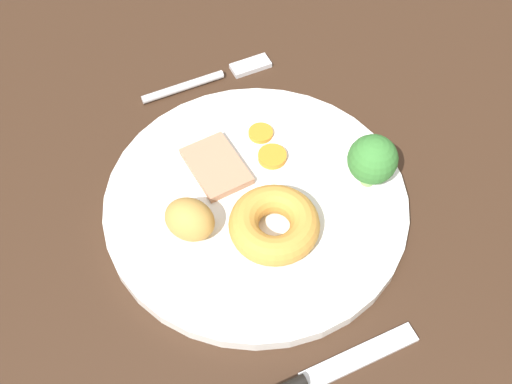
{
  "coord_description": "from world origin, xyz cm",
  "views": [
    {
      "loc": [
        29.13,
        -14.58,
        52.71
      ],
      "look_at": [
        -1.11,
        -2.16,
        6.0
      ],
      "focal_mm": 42.87,
      "sensor_mm": 36.0,
      "label": 1
    }
  ],
  "objects_px": {
    "roast_potato_left": "(191,223)",
    "carrot_coin_front": "(272,156)",
    "meat_slice_main": "(216,166)",
    "carrot_coin_back": "(261,133)",
    "broccoli_floret": "(372,160)",
    "dinner_plate": "(256,202)",
    "yorkshire_pudding": "(274,224)",
    "fork": "(211,78)"
  },
  "relations": [
    {
      "from": "broccoli_floret",
      "to": "meat_slice_main",
      "type": "bearing_deg",
      "value": -118.46
    },
    {
      "from": "broccoli_floret",
      "to": "fork",
      "type": "bearing_deg",
      "value": -156.18
    },
    {
      "from": "yorkshire_pudding",
      "to": "carrot_coin_back",
      "type": "height_order",
      "value": "yorkshire_pudding"
    },
    {
      "from": "yorkshire_pudding",
      "to": "broccoli_floret",
      "type": "xyz_separation_m",
      "value": [
        -0.02,
        0.11,
        0.02
      ]
    },
    {
      "from": "dinner_plate",
      "to": "broccoli_floret",
      "type": "height_order",
      "value": "broccoli_floret"
    },
    {
      "from": "broccoli_floret",
      "to": "carrot_coin_back",
      "type": "bearing_deg",
      "value": -142.46
    },
    {
      "from": "yorkshire_pudding",
      "to": "broccoli_floret",
      "type": "height_order",
      "value": "broccoli_floret"
    },
    {
      "from": "yorkshire_pudding",
      "to": "roast_potato_left",
      "type": "relative_size",
      "value": 1.75
    },
    {
      "from": "carrot_coin_front",
      "to": "carrot_coin_back",
      "type": "height_order",
      "value": "carrot_coin_front"
    },
    {
      "from": "yorkshire_pudding",
      "to": "carrot_coin_back",
      "type": "xyz_separation_m",
      "value": [
        -0.11,
        0.03,
        -0.01
      ]
    },
    {
      "from": "meat_slice_main",
      "to": "yorkshire_pudding",
      "type": "relative_size",
      "value": 0.84
    },
    {
      "from": "yorkshire_pudding",
      "to": "carrot_coin_front",
      "type": "relative_size",
      "value": 2.89
    },
    {
      "from": "dinner_plate",
      "to": "carrot_coin_back",
      "type": "height_order",
      "value": "carrot_coin_back"
    },
    {
      "from": "carrot_coin_back",
      "to": "broccoli_floret",
      "type": "xyz_separation_m",
      "value": [
        0.09,
        0.07,
        0.03
      ]
    },
    {
      "from": "carrot_coin_front",
      "to": "dinner_plate",
      "type": "bearing_deg",
      "value": -40.99
    },
    {
      "from": "carrot_coin_back",
      "to": "carrot_coin_front",
      "type": "bearing_deg",
      "value": -2.44
    },
    {
      "from": "carrot_coin_front",
      "to": "fork",
      "type": "bearing_deg",
      "value": -174.01
    },
    {
      "from": "yorkshire_pudding",
      "to": "broccoli_floret",
      "type": "bearing_deg",
      "value": 99.78
    },
    {
      "from": "meat_slice_main",
      "to": "carrot_coin_back",
      "type": "distance_m",
      "value": 0.06
    },
    {
      "from": "dinner_plate",
      "to": "broccoli_floret",
      "type": "relative_size",
      "value": 4.96
    },
    {
      "from": "roast_potato_left",
      "to": "carrot_coin_back",
      "type": "relative_size",
      "value": 1.86
    },
    {
      "from": "dinner_plate",
      "to": "roast_potato_left",
      "type": "height_order",
      "value": "roast_potato_left"
    },
    {
      "from": "roast_potato_left",
      "to": "carrot_coin_back",
      "type": "distance_m",
      "value": 0.14
    },
    {
      "from": "dinner_plate",
      "to": "fork",
      "type": "bearing_deg",
      "value": 174.04
    },
    {
      "from": "carrot_coin_back",
      "to": "roast_potato_left",
      "type": "bearing_deg",
      "value": -49.97
    },
    {
      "from": "dinner_plate",
      "to": "carrot_coin_front",
      "type": "bearing_deg",
      "value": 139.01
    },
    {
      "from": "roast_potato_left",
      "to": "broccoli_floret",
      "type": "xyz_separation_m",
      "value": [
        0.01,
        0.17,
        0.01
      ]
    },
    {
      "from": "carrot_coin_front",
      "to": "broccoli_floret",
      "type": "bearing_deg",
      "value": 50.38
    },
    {
      "from": "carrot_coin_front",
      "to": "carrot_coin_back",
      "type": "relative_size",
      "value": 1.13
    },
    {
      "from": "dinner_plate",
      "to": "fork",
      "type": "distance_m",
      "value": 0.18
    },
    {
      "from": "meat_slice_main",
      "to": "yorkshire_pudding",
      "type": "xyz_separation_m",
      "value": [
        0.09,
        0.02,
        0.01
      ]
    },
    {
      "from": "roast_potato_left",
      "to": "carrot_coin_front",
      "type": "xyz_separation_m",
      "value": [
        -0.05,
        0.1,
        -0.02
      ]
    },
    {
      "from": "meat_slice_main",
      "to": "broccoli_floret",
      "type": "relative_size",
      "value": 1.18
    },
    {
      "from": "carrot_coin_back",
      "to": "fork",
      "type": "xyz_separation_m",
      "value": [
        -0.11,
        -0.02,
        -0.01
      ]
    },
    {
      "from": "dinner_plate",
      "to": "carrot_coin_front",
      "type": "relative_size",
      "value": 10.14
    },
    {
      "from": "roast_potato_left",
      "to": "fork",
      "type": "relative_size",
      "value": 0.31
    },
    {
      "from": "dinner_plate",
      "to": "roast_potato_left",
      "type": "xyz_separation_m",
      "value": [
        0.02,
        -0.07,
        0.03
      ]
    },
    {
      "from": "roast_potato_left",
      "to": "carrot_coin_front",
      "type": "distance_m",
      "value": 0.12
    },
    {
      "from": "dinner_plate",
      "to": "meat_slice_main",
      "type": "xyz_separation_m",
      "value": [
        -0.05,
        -0.02,
        0.01
      ]
    },
    {
      "from": "yorkshire_pudding",
      "to": "carrot_coin_front",
      "type": "height_order",
      "value": "yorkshire_pudding"
    },
    {
      "from": "roast_potato_left",
      "to": "carrot_coin_front",
      "type": "relative_size",
      "value": 1.64
    },
    {
      "from": "dinner_plate",
      "to": "carrot_coin_front",
      "type": "xyz_separation_m",
      "value": [
        -0.04,
        0.03,
        0.01
      ]
    }
  ]
}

